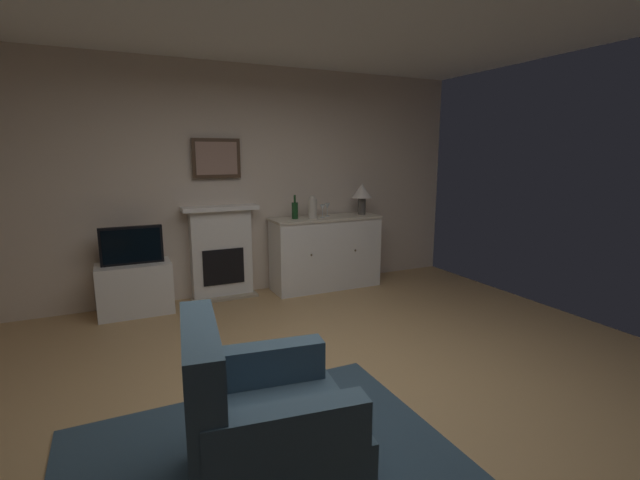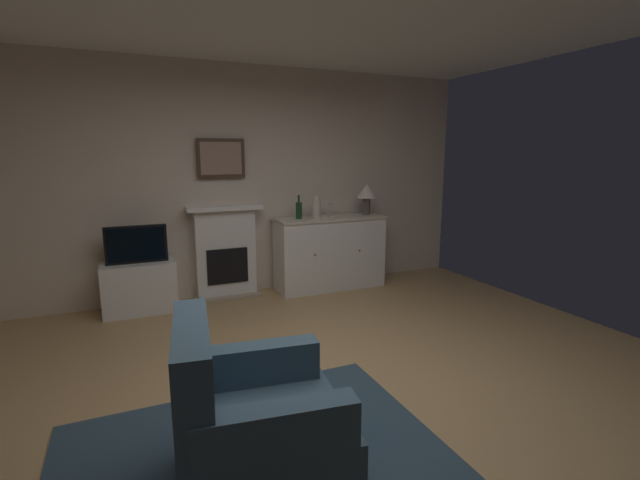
# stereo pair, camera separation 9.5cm
# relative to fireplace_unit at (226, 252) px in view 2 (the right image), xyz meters

# --- Properties ---
(ground_plane) EXTENTS (5.99, 5.56, 0.10)m
(ground_plane) POSITION_rel_fireplace_unit_xyz_m (0.25, -2.62, -0.60)
(ground_plane) COLOR tan
(ground_plane) RESTS_ON ground
(wall_rear) EXTENTS (5.99, 0.06, 2.71)m
(wall_rear) POSITION_rel_fireplace_unit_xyz_m (0.25, 0.13, 0.81)
(wall_rear) COLOR beige
(wall_rear) RESTS_ON ground_plane
(area_rug) EXTENTS (2.13, 1.63, 0.02)m
(area_rug) POSITION_rel_fireplace_unit_xyz_m (-0.49, -3.04, -0.54)
(area_rug) COLOR #2D4251
(area_rug) RESTS_ON ground_plane
(fireplace_unit) EXTENTS (0.87, 0.30, 1.10)m
(fireplace_unit) POSITION_rel_fireplace_unit_xyz_m (0.00, 0.00, 0.00)
(fireplace_unit) COLOR white
(fireplace_unit) RESTS_ON ground_plane
(framed_picture) EXTENTS (0.55, 0.04, 0.45)m
(framed_picture) POSITION_rel_fireplace_unit_xyz_m (-0.00, 0.05, 1.09)
(framed_picture) COLOR #473323
(sideboard_cabinet) EXTENTS (1.40, 0.49, 0.92)m
(sideboard_cabinet) POSITION_rel_fireplace_unit_xyz_m (1.29, -0.18, -0.09)
(sideboard_cabinet) COLOR white
(sideboard_cabinet) RESTS_ON ground_plane
(table_lamp) EXTENTS (0.26, 0.26, 0.40)m
(table_lamp) POSITION_rel_fireplace_unit_xyz_m (1.81, -0.18, 0.65)
(table_lamp) COLOR #4C4742
(table_lamp) RESTS_ON sideboard_cabinet
(wine_bottle) EXTENTS (0.08, 0.08, 0.29)m
(wine_bottle) POSITION_rel_fireplace_unit_xyz_m (0.87, -0.17, 0.47)
(wine_bottle) COLOR #193F1E
(wine_bottle) RESTS_ON sideboard_cabinet
(wine_glass_left) EXTENTS (0.07, 0.07, 0.16)m
(wine_glass_left) POSITION_rel_fireplace_unit_xyz_m (1.22, -0.23, 0.49)
(wine_glass_left) COLOR silver
(wine_glass_left) RESTS_ON sideboard_cabinet
(wine_glass_center) EXTENTS (0.07, 0.07, 0.16)m
(wine_glass_center) POSITION_rel_fireplace_unit_xyz_m (1.33, -0.14, 0.49)
(wine_glass_center) COLOR silver
(wine_glass_center) RESTS_ON sideboard_cabinet
(vase_decorative) EXTENTS (0.11, 0.11, 0.28)m
(vase_decorative) POSITION_rel_fireplace_unit_xyz_m (1.08, -0.23, 0.51)
(vase_decorative) COLOR beige
(vase_decorative) RESTS_ON sideboard_cabinet
(tv_cabinet) EXTENTS (0.75, 0.42, 0.55)m
(tv_cabinet) POSITION_rel_fireplace_unit_xyz_m (-0.98, -0.16, -0.27)
(tv_cabinet) COLOR white
(tv_cabinet) RESTS_ON ground_plane
(tv_set) EXTENTS (0.62, 0.07, 0.40)m
(tv_set) POSITION_rel_fireplace_unit_xyz_m (-0.98, -0.19, 0.20)
(tv_set) COLOR black
(tv_set) RESTS_ON tv_cabinet
(armchair) EXTENTS (0.90, 0.87, 0.92)m
(armchair) POSITION_rel_fireplace_unit_xyz_m (-0.55, -3.21, -0.17)
(armchair) COLOR #3F596B
(armchair) RESTS_ON ground_plane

